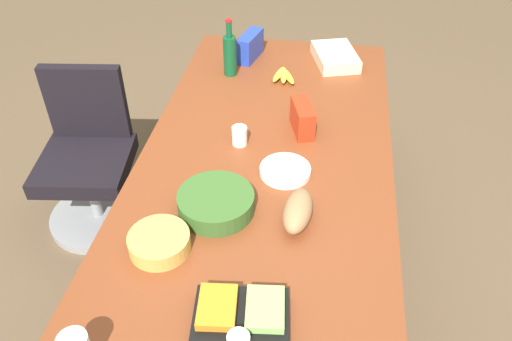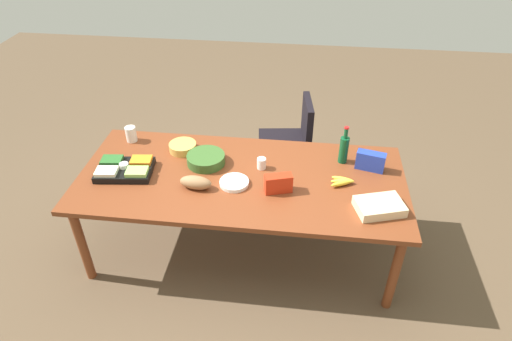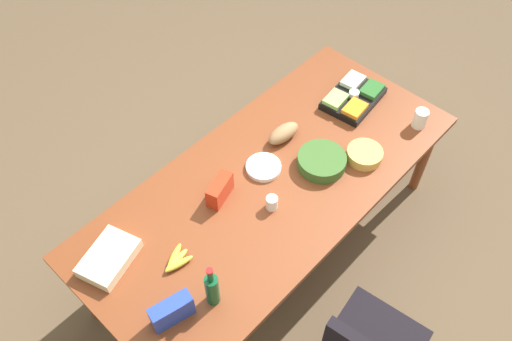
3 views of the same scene
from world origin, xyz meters
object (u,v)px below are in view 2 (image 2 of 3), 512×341
(chip_bag_red, at_px, (278,183))
(mayo_jar, at_px, (131,134))
(bread_loaf, at_px, (196,183))
(chip_bowl, at_px, (183,147))
(paper_plate_stack, at_px, (234,183))
(banana_bunch, at_px, (342,181))
(veggie_tray, at_px, (125,169))
(chip_bag_blue, at_px, (370,161))
(sheet_cake, at_px, (379,206))
(paper_cup, at_px, (262,163))
(wine_bottle, at_px, (344,149))
(office_chair, at_px, (288,151))
(conference_table, at_px, (241,183))
(salad_bowl, at_px, (206,159))

(chip_bag_red, distance_m, mayo_jar, 1.41)
(mayo_jar, bearing_deg, bread_loaf, 140.45)
(chip_bowl, relative_size, paper_plate_stack, 1.02)
(banana_bunch, relative_size, veggie_tray, 0.41)
(bread_loaf, bearing_deg, chip_bag_blue, -162.85)
(paper_plate_stack, xyz_separation_m, sheet_cake, (-1.05, 0.17, 0.02))
(chip_bowl, bearing_deg, paper_cup, 165.75)
(wine_bottle, bearing_deg, paper_plate_stack, 26.12)
(chip_bag_blue, bearing_deg, office_chair, -50.11)
(sheet_cake, bearing_deg, wine_bottle, -68.01)
(conference_table, bearing_deg, paper_cup, -137.06)
(sheet_cake, distance_m, paper_cup, 0.96)
(conference_table, height_order, mayo_jar, mayo_jar)
(conference_table, distance_m, wine_bottle, 0.85)
(chip_bowl, bearing_deg, chip_bag_blue, 176.95)
(veggie_tray, xyz_separation_m, salad_bowl, (-0.60, -0.20, 0.00))
(wine_bottle, height_order, chip_bowl, wine_bottle)
(chip_bag_blue, bearing_deg, salad_bowl, 3.48)
(chip_bag_blue, relative_size, chip_bag_red, 1.10)
(bread_loaf, distance_m, paper_plate_stack, 0.29)
(veggie_tray, bearing_deg, mayo_jar, -76.58)
(chip_bag_red, relative_size, paper_cup, 2.22)
(conference_table, bearing_deg, salad_bowl, -25.39)
(bread_loaf, distance_m, banana_bunch, 1.09)
(veggie_tray, bearing_deg, office_chair, -138.37)
(office_chair, distance_m, chip_bowl, 1.20)
(mayo_jar, relative_size, salad_bowl, 0.44)
(chip_bowl, relative_size, veggie_tray, 0.50)
(office_chair, height_order, veggie_tray, office_chair)
(chip_bag_red, bearing_deg, mayo_jar, -22.56)
(conference_table, relative_size, mayo_jar, 18.84)
(wine_bottle, bearing_deg, veggie_tray, 11.98)
(banana_bunch, xyz_separation_m, paper_cup, (0.62, -0.13, 0.02))
(wine_bottle, relative_size, veggie_tray, 0.71)
(sheet_cake, xyz_separation_m, veggie_tray, (1.91, -0.22, 0.00))
(bread_loaf, relative_size, wine_bottle, 0.75)
(bread_loaf, relative_size, banana_bunch, 1.30)
(banana_bunch, bearing_deg, conference_table, 0.06)
(office_chair, xyz_separation_m, bread_loaf, (0.63, 1.20, 0.46))
(sheet_cake, bearing_deg, mayo_jar, -18.42)
(conference_table, bearing_deg, sheet_cake, 164.93)
(chip_bag_blue, xyz_separation_m, chip_bag_red, (0.69, 0.36, -0.00))
(bread_loaf, distance_m, salad_bowl, 0.32)
(mayo_jar, bearing_deg, office_chair, -154.78)
(mayo_jar, bearing_deg, banana_bunch, 167.30)
(conference_table, distance_m, office_chair, 1.13)
(veggie_tray, bearing_deg, sheet_cake, 173.55)
(conference_table, distance_m, chip_bag_red, 0.35)
(paper_cup, distance_m, salad_bowl, 0.45)
(wine_bottle, distance_m, mayo_jar, 1.79)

